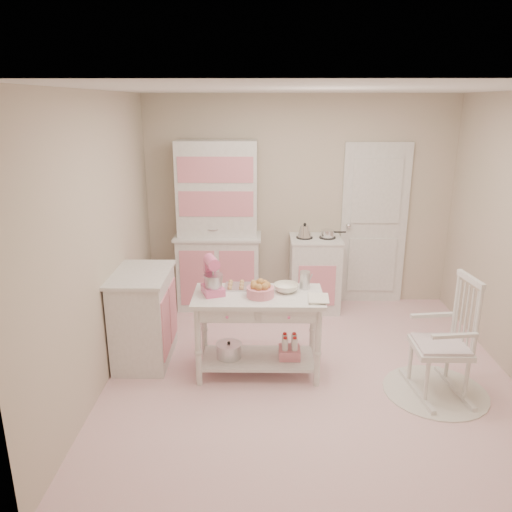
{
  "coord_description": "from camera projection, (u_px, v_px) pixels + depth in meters",
  "views": [
    {
      "loc": [
        -0.46,
        -4.26,
        2.5
      ],
      "look_at": [
        -0.52,
        0.53,
        1.02
      ],
      "focal_mm": 35.0,
      "sensor_mm": 36.0,
      "label": 1
    }
  ],
  "objects": [
    {
      "name": "base_cabinet",
      "position": [
        144.0,
        317.0,
        4.95
      ],
      "size": [
        0.54,
        0.84,
        0.92
      ],
      "primitive_type": "cube",
      "color": "white",
      "rests_on": "ground"
    },
    {
      "name": "rocking_chair",
      "position": [
        442.0,
        337.0,
        4.33
      ],
      "size": [
        0.57,
        0.78,
        1.1
      ],
      "primitive_type": "cube",
      "rotation": [
        0.0,
        0.0,
        0.13
      ],
      "color": "white",
      "rests_on": "ground"
    },
    {
      "name": "room_shell",
      "position": [
        315.0,
        205.0,
        4.32
      ],
      "size": [
        3.84,
        3.84,
        2.62
      ],
      "color": "pink",
      "rests_on": "ground"
    },
    {
      "name": "mixing_bowl",
      "position": [
        286.0,
        288.0,
        4.66
      ],
      "size": [
        0.23,
        0.23,
        0.07
      ],
      "primitive_type": "imported",
      "color": "white",
      "rests_on": "work_table"
    },
    {
      "name": "metal_pitcher",
      "position": [
        305.0,
        280.0,
        4.72
      ],
      "size": [
        0.1,
        0.1,
        0.17
      ],
      "primitive_type": "cylinder",
      "color": "silver",
      "rests_on": "work_table"
    },
    {
      "name": "hutch",
      "position": [
        218.0,
        227.0,
        6.09
      ],
      "size": [
        1.06,
        0.5,
        2.08
      ],
      "primitive_type": "cube",
      "color": "white",
      "rests_on": "ground"
    },
    {
      "name": "bread_basket",
      "position": [
        260.0,
        292.0,
        4.54
      ],
      "size": [
        0.25,
        0.25,
        0.09
      ],
      "primitive_type": "cylinder",
      "color": "pink",
      "rests_on": "work_table"
    },
    {
      "name": "stove",
      "position": [
        315.0,
        273.0,
        6.2
      ],
      "size": [
        0.62,
        0.57,
        0.92
      ],
      "primitive_type": "cube",
      "color": "white",
      "rests_on": "ground"
    },
    {
      "name": "work_table",
      "position": [
        258.0,
        334.0,
        4.72
      ],
      "size": [
        1.2,
        0.6,
        0.8
      ],
      "primitive_type": "cube",
      "color": "white",
      "rests_on": "ground"
    },
    {
      "name": "lace_rug",
      "position": [
        435.0,
        391.0,
        4.49
      ],
      "size": [
        0.92,
        0.92,
        0.01
      ],
      "primitive_type": "cylinder",
      "color": "white",
      "rests_on": "ground"
    },
    {
      "name": "recipe_book",
      "position": [
        308.0,
        298.0,
        4.47
      ],
      "size": [
        0.2,
        0.26,
        0.02
      ],
      "primitive_type": "imported",
      "rotation": [
        0.0,
        0.0,
        -0.06
      ],
      "color": "white",
      "rests_on": "work_table"
    },
    {
      "name": "cookie_tray",
      "position": [
        243.0,
        287.0,
        4.77
      ],
      "size": [
        0.34,
        0.24,
        0.02
      ],
      "primitive_type": "cube",
      "color": "silver",
      "rests_on": "work_table"
    },
    {
      "name": "door",
      "position": [
        374.0,
        225.0,
        6.28
      ],
      "size": [
        0.82,
        0.05,
        2.04
      ],
      "primitive_type": "cube",
      "color": "white",
      "rests_on": "ground"
    },
    {
      "name": "stand_mixer",
      "position": [
        213.0,
        276.0,
        4.57
      ],
      "size": [
        0.28,
        0.33,
        0.34
      ],
      "primitive_type": "cube",
      "rotation": [
        0.0,
        0.0,
        0.34
      ],
      "color": "pink",
      "rests_on": "work_table"
    }
  ]
}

